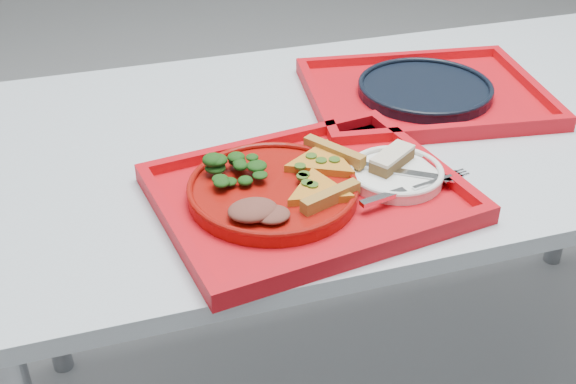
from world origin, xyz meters
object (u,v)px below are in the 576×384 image
Objects in this scene: tray_main at (309,198)px; dessert_bar at (392,159)px; navy_plate at (425,90)px; dinner_plate at (273,192)px; tray_far at (424,97)px.

dessert_bar is at bearing 0.34° from tray_main.
navy_plate is 0.31m from dessert_bar.
tray_main is 5.03× the size of dessert_bar.
tray_main is 0.06m from dinner_plate.
dessert_bar reaches higher than dinner_plate.
tray_main is at bearing -10.30° from dinner_plate.
tray_main is 0.15m from dessert_bar.
tray_main is at bearing -140.67° from navy_plate.
dessert_bar is at bearing 3.39° from dinner_plate.
tray_main is at bearing 154.33° from dessert_bar.
dessert_bar is (0.15, 0.02, 0.03)m from tray_main.
tray_far is at bearing 180.00° from navy_plate.
dinner_plate is (-0.39, -0.26, 0.02)m from tray_far.
dinner_plate is at bearing 149.24° from dessert_bar.
tray_main is 0.43m from tray_far.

